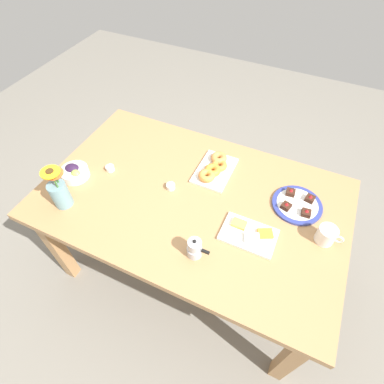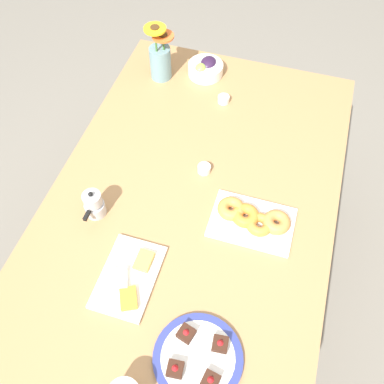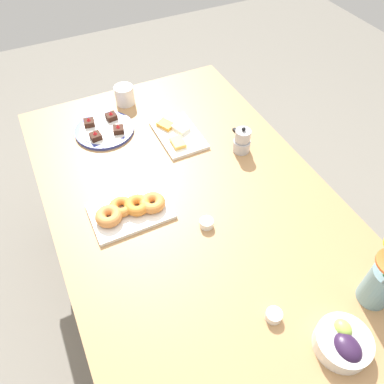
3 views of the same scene
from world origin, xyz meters
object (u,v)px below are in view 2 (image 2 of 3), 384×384
jam_cup_honey (204,169)px  dessert_plate (198,358)px  flower_vase (160,60)px  moka_pot (94,205)px  cheese_platter (129,277)px  croissant_platter (252,219)px  dining_table (192,211)px  grape_bowl (206,68)px  jam_cup_berry (224,99)px

jam_cup_honey → dessert_plate: dessert_plate is taller
flower_vase → jam_cup_honey: bearing=35.8°
moka_pot → flower_vase: bearing=-178.6°
cheese_platter → jam_cup_honey: (-0.48, 0.11, 0.00)m
croissant_platter → flower_vase: flower_vase is taller
dining_table → croissant_platter: (0.04, 0.22, 0.11)m
grape_bowl → flower_vase: (0.08, -0.18, 0.06)m
flower_vase → croissant_platter: bearing=41.4°
dining_table → flower_vase: size_ratio=6.20×
cheese_platter → dessert_plate: size_ratio=1.02×
dining_table → flower_vase: (-0.58, -0.32, 0.18)m
grape_bowl → cheese_platter: size_ratio=0.59×
grape_bowl → jam_cup_honey: 0.54m
cheese_platter → jam_cup_berry: (-0.85, 0.08, 0.00)m
flower_vase → moka_pot: bearing=1.4°
grape_bowl → moka_pot: moka_pot is taller
jam_cup_honey → jam_cup_berry: (-0.38, -0.02, 0.00)m
grape_bowl → dessert_plate: 1.21m
cheese_platter → jam_cup_honey: 0.49m
jam_cup_berry → moka_pot: 0.72m
dessert_plate → flower_vase: flower_vase is taller
moka_pot → jam_cup_berry: bearing=156.8°
croissant_platter → dessert_plate: 0.48m
flower_vase → moka_pot: flower_vase is taller
jam_cup_berry → dining_table: bearing=1.9°
moka_pot → jam_cup_honey: bearing=132.7°
dining_table → jam_cup_berry: size_ratio=33.33×
jam_cup_honey → cheese_platter: bearing=-12.6°
flower_vase → dessert_plate: bearing=24.2°
croissant_platter → flower_vase: bearing=-138.6°
jam_cup_honey → grape_bowl: bearing=-164.6°
cheese_platter → flower_vase: (-0.93, -0.22, 0.08)m
dining_table → jam_cup_berry: 0.52m
cheese_platter → croissant_platter: croissant_platter is taller
dining_table → croissant_platter: 0.25m
croissant_platter → jam_cup_honey: (-0.17, -0.22, -0.01)m
croissant_platter → dessert_plate: (0.48, -0.05, -0.01)m
grape_bowl → croissant_platter: bearing=27.6°
dining_table → jam_cup_berry: jam_cup_berry is taller
jam_cup_honey → dessert_plate: 0.67m
croissant_platter → jam_cup_berry: bearing=-156.0°
dining_table → jam_cup_berry: bearing=-178.1°
dining_table → flower_vase: 0.68m
cheese_platter → jam_cup_honey: cheese_platter is taller
cheese_platter → jam_cup_berry: bearing=174.5°
jam_cup_honey → dessert_plate: (0.65, 0.17, -0.00)m
jam_cup_berry → dessert_plate: 1.04m
dessert_plate → croissant_platter: bearing=174.2°
grape_bowl → dessert_plate: bearing=14.9°
flower_vase → cheese_platter: bearing=13.2°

